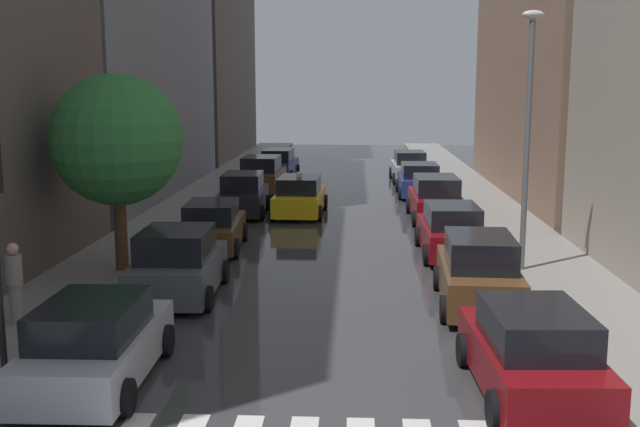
{
  "coord_description": "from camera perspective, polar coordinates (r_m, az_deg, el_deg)",
  "views": [
    {
      "loc": [
        0.81,
        -7.75,
        5.41
      ],
      "look_at": [
        -0.43,
        17.31,
        1.08
      ],
      "focal_mm": 42.34,
      "sensor_mm": 36.0,
      "label": 1
    }
  ],
  "objects": [
    {
      "name": "lamp_post_right",
      "position": [
        21.89,
        15.45,
        6.54
      ],
      "size": [
        0.6,
        0.28,
        7.23
      ],
      "color": "#595B60",
      "rests_on": "sidewalk_right"
    },
    {
      "name": "parked_car_left_fifth",
      "position": [
        38.16,
        -4.42,
        2.89
      ],
      "size": [
        2.26,
        4.59,
        1.82
      ],
      "rotation": [
        0.0,
        0.0,
        1.54
      ],
      "color": "brown",
      "rests_on": "ground"
    },
    {
      "name": "parked_car_left_nearest",
      "position": [
        14.44,
        -16.61,
        -9.44
      ],
      "size": [
        2.11,
        4.27,
        1.6
      ],
      "rotation": [
        0.0,
        0.0,
        1.58
      ],
      "color": "#B2B7BF",
      "rests_on": "ground"
    },
    {
      "name": "parked_car_right_fourth",
      "position": [
        30.49,
        8.72,
        1.04
      ],
      "size": [
        2.11,
        4.66,
        1.79
      ],
      "rotation": [
        0.0,
        0.0,
        1.58
      ],
      "color": "maroon",
      "rests_on": "ground"
    },
    {
      "name": "parked_car_right_third",
      "position": [
        24.26,
        9.88,
        -1.37
      ],
      "size": [
        2.05,
        4.26,
        1.66
      ],
      "rotation": [
        0.0,
        0.0,
        1.59
      ],
      "color": "maroon",
      "rests_on": "ground"
    },
    {
      "name": "parked_car_right_nearest",
      "position": [
        13.84,
        15.73,
        -10.18
      ],
      "size": [
        2.18,
        4.22,
        1.64
      ],
      "rotation": [
        0.0,
        0.0,
        1.61
      ],
      "color": "maroon",
      "rests_on": "ground"
    },
    {
      "name": "parked_car_left_sixth",
      "position": [
        43.72,
        -3.14,
        3.72
      ],
      "size": [
        2.16,
        4.66,
        1.7
      ],
      "rotation": [
        0.0,
        0.0,
        1.52
      ],
      "color": "navy",
      "rests_on": "ground"
    },
    {
      "name": "sidewalk_left",
      "position": [
        33.02,
        -9.99,
        0.35
      ],
      "size": [
        3.0,
        72.0,
        0.15
      ],
      "primitive_type": "cube",
      "color": "gray",
      "rests_on": "ground"
    },
    {
      "name": "parked_car_left_third",
      "position": [
        25.05,
        -8.13,
        -1.02
      ],
      "size": [
        2.16,
        4.25,
        1.6
      ],
      "rotation": [
        0.0,
        0.0,
        1.62
      ],
      "color": "brown",
      "rests_on": "ground"
    },
    {
      "name": "taxi_midroad",
      "position": [
        31.38,
        -1.54,
        1.28
      ],
      "size": [
        2.18,
        4.52,
        1.81
      ],
      "rotation": [
        0.0,
        0.0,
        1.54
      ],
      "color": "yellow",
      "rests_on": "ground"
    },
    {
      "name": "parked_car_left_fourth",
      "position": [
        31.52,
        -5.83,
        1.37
      ],
      "size": [
        2.08,
        4.29,
        1.77
      ],
      "rotation": [
        0.0,
        0.0,
        1.6
      ],
      "color": "black",
      "rests_on": "ground"
    },
    {
      "name": "street_tree_left",
      "position": [
        21.84,
        -15.12,
        5.36
      ],
      "size": [
        3.68,
        3.68,
        5.55
      ],
      "color": "#513823",
      "rests_on": "sidewalk_left"
    },
    {
      "name": "ground_plane",
      "position": [
        32.22,
        1.36,
        0.09
      ],
      "size": [
        28.0,
        72.0,
        0.04
      ],
      "primitive_type": "cube",
      "color": "#38383B"
    },
    {
      "name": "pedestrian_near_tree",
      "position": [
        18.04,
        -22.08,
        -4.73
      ],
      "size": [
        0.36,
        0.36,
        1.81
      ],
      "rotation": [
        0.0,
        0.0,
        5.41
      ],
      "color": "gray",
      "rests_on": "sidewalk_left"
    },
    {
      "name": "parked_car_right_sixth",
      "position": [
        42.47,
        6.77,
        3.49
      ],
      "size": [
        2.11,
        4.3,
        1.71
      ],
      "rotation": [
        0.0,
        0.0,
        1.6
      ],
      "color": "#B2B7BF",
      "rests_on": "ground"
    },
    {
      "name": "sidewalk_right",
      "position": [
        32.7,
        12.82,
        0.16
      ],
      "size": [
        3.0,
        72.0,
        0.15
      ],
      "primitive_type": "cube",
      "color": "gray",
      "rests_on": "ground"
    },
    {
      "name": "parked_car_left_second",
      "position": [
        19.62,
        -10.69,
        -3.87
      ],
      "size": [
        2.22,
        4.07,
        1.79
      ],
      "rotation": [
        0.0,
        0.0,
        1.6
      ],
      "color": "#474C51",
      "rests_on": "ground"
    },
    {
      "name": "parked_car_right_fifth",
      "position": [
        36.93,
        7.51,
        2.47
      ],
      "size": [
        2.13,
        4.17,
        1.61
      ],
      "rotation": [
        0.0,
        0.0,
        1.57
      ],
      "color": "navy",
      "rests_on": "ground"
    },
    {
      "name": "parked_car_right_second",
      "position": [
        18.85,
        11.88,
        -4.46
      ],
      "size": [
        2.14,
        4.36,
        1.81
      ],
      "rotation": [
        0.0,
        0.0,
        1.53
      ],
      "color": "brown",
      "rests_on": "ground"
    }
  ]
}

